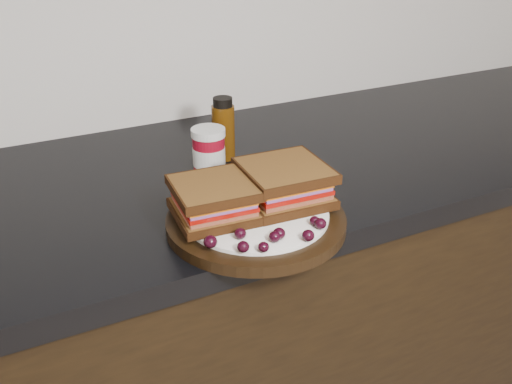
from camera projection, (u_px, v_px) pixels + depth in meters
base_cabinets at (200, 366)px, 1.27m from camera, size 3.96×0.58×0.86m
countertop at (189, 186)px, 1.06m from camera, size 3.98×0.60×0.04m
plate at (256, 221)px, 0.89m from camera, size 0.28×0.28×0.02m
sandwich_left at (214, 200)px, 0.86m from camera, size 0.13×0.13×0.05m
sandwich_right at (284, 183)px, 0.91m from camera, size 0.14×0.14×0.06m
grape_0 at (210, 242)px, 0.79m from camera, size 0.02×0.02×0.02m
grape_1 at (240, 233)px, 0.81m from camera, size 0.02×0.02×0.02m
grape_2 at (243, 247)px, 0.78m from camera, size 0.02×0.02×0.02m
grape_3 at (264, 247)px, 0.78m from camera, size 0.02×0.02×0.01m
grape_4 at (275, 237)px, 0.80m from camera, size 0.02×0.02×0.02m
grape_5 at (279, 233)px, 0.81m from camera, size 0.02×0.02×0.02m
grape_6 at (308, 235)px, 0.80m from camera, size 0.02×0.02×0.02m
grape_7 at (320, 224)px, 0.83m from camera, size 0.02×0.02×0.02m
grape_8 at (315, 221)px, 0.84m from camera, size 0.02×0.02×0.01m
grape_9 at (295, 210)px, 0.87m from camera, size 0.02×0.02×0.02m
grape_10 at (313, 199)px, 0.90m from camera, size 0.02×0.02×0.02m
grape_11 at (288, 198)px, 0.91m from camera, size 0.02×0.02×0.01m
grape_12 at (292, 191)px, 0.93m from camera, size 0.02×0.02×0.02m
grape_13 at (274, 182)px, 0.96m from camera, size 0.02×0.02×0.02m
grape_14 at (211, 203)px, 0.90m from camera, size 0.01×0.01×0.01m
grape_15 at (220, 206)px, 0.88m from camera, size 0.02×0.02×0.02m
grape_16 at (203, 215)px, 0.85m from camera, size 0.02×0.02×0.02m
grape_17 at (213, 218)px, 0.85m from camera, size 0.02×0.02×0.02m
grape_18 at (206, 202)px, 0.89m from camera, size 0.02×0.02×0.02m
grape_19 at (198, 208)px, 0.88m from camera, size 0.02×0.02×0.02m
grape_20 at (218, 218)px, 0.85m from camera, size 0.02×0.02×0.02m
condiment_jar at (209, 152)px, 1.04m from camera, size 0.07×0.07×0.09m
oil_bottle at (223, 128)px, 1.10m from camera, size 0.05×0.05×0.12m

